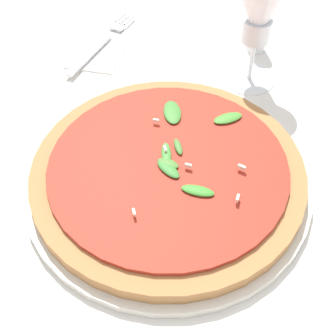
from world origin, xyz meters
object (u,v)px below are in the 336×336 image
object	(u,v)px
wine_glass	(258,18)
shaker_pepper	(258,32)
pizza_arugula_main	(168,175)
fork	(101,43)

from	to	relation	value
wine_glass	shaker_pepper	distance (m)	0.11
wine_glass	pizza_arugula_main	bearing A→B (deg)	143.41
wine_glass	shaker_pepper	world-z (taller)	wine_glass
pizza_arugula_main	fork	distance (m)	0.32
fork	shaker_pepper	xyz separation A→B (m)	(-0.03, -0.26, 0.03)
fork	pizza_arugula_main	bearing A→B (deg)	-133.55
wine_glass	fork	world-z (taller)	wine_glass
wine_glass	fork	distance (m)	0.27
wine_glass	shaker_pepper	xyz separation A→B (m)	(0.08, -0.03, -0.07)
pizza_arugula_main	wine_glass	size ratio (longest dim) A/B	2.22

